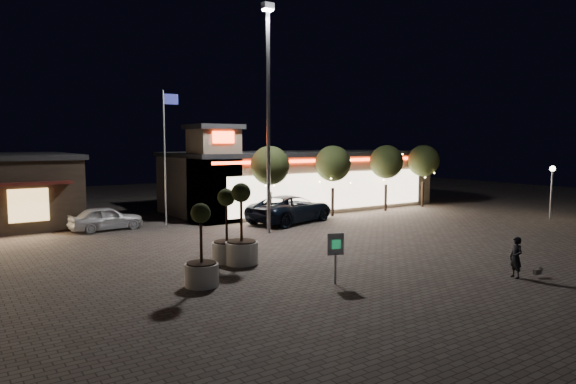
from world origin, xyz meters
TOP-DOWN VIEW (x-y plane):
  - ground at (0.00, 0.00)m, footprint 90.00×90.00m
  - retail_building at (9.51, 15.82)m, footprint 20.40×8.40m
  - floodlight_pole at (2.00, 8.00)m, footprint 0.60×0.40m
  - flagpole at (-1.90, 13.00)m, footprint 0.95×0.10m
  - lamp_post_east at (20.00, 2.00)m, footprint 0.36×0.36m
  - string_tree_a at (4.00, 11.00)m, footprint 2.42×2.42m
  - string_tree_b at (9.00, 11.00)m, footprint 2.42×2.42m
  - string_tree_c at (14.00, 11.00)m, footprint 2.42×2.42m
  - string_tree_d at (18.00, 11.00)m, footprint 2.42×2.42m
  - pickup_truck at (5.21, 10.49)m, footprint 6.68×4.45m
  - white_sedan at (-5.18, 14.00)m, footprint 4.13×1.86m
  - pedestrian at (4.54, -5.15)m, footprint 0.52×0.64m
  - dog at (5.31, -5.59)m, footprint 0.47×0.17m
  - planter_left at (-3.12, 3.14)m, footprint 1.26×1.26m
  - planter_mid at (-5.53, 0.43)m, footprint 1.19×1.19m
  - planter_right at (-2.76, 2.53)m, footprint 1.37×1.37m
  - valet_sign at (-1.48, -1.98)m, footprint 0.58×0.27m

SIDE VIEW (x-z plane):
  - ground at x=0.00m, z-range 0.00..0.00m
  - dog at x=5.31m, z-range 0.12..0.37m
  - white_sedan at x=-5.18m, z-range 0.00..1.38m
  - pedestrian at x=4.54m, z-range 0.00..1.53m
  - pickup_truck at x=5.21m, z-range 0.00..1.70m
  - planter_mid at x=-5.53m, z-range -0.56..2.36m
  - planter_left at x=-3.12m, z-range -0.59..2.51m
  - planter_right at x=-2.76m, z-range -0.64..2.72m
  - valet_sign at x=-1.48m, z-range 0.36..2.18m
  - retail_building at x=9.51m, z-range -0.84..5.26m
  - lamp_post_east at x=20.00m, z-range 0.72..4.20m
  - string_tree_a at x=4.00m, z-range 1.17..5.95m
  - string_tree_b at x=9.00m, z-range 1.17..5.95m
  - string_tree_c at x=14.00m, z-range 1.17..5.95m
  - string_tree_d at x=18.00m, z-range 1.17..5.95m
  - flagpole at x=-1.90m, z-range 0.74..8.74m
  - floodlight_pole at x=2.00m, z-range 0.83..13.21m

